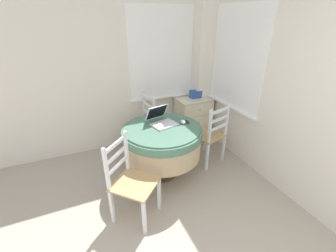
{
  "coord_description": "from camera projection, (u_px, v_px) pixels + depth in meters",
  "views": [
    {
      "loc": [
        -0.41,
        -0.2,
        2.04
      ],
      "look_at": [
        0.69,
        2.33,
        0.68
      ],
      "focal_mm": 24.0,
      "sensor_mm": 36.0,
      "label": 1
    }
  ],
  "objects": [
    {
      "name": "cell_phone",
      "position": [
        187.0,
        122.0,
        3.0
      ],
      "size": [
        0.05,
        0.11,
        0.01
      ],
      "color": "#2D2D33",
      "rests_on": "round_dining_table"
    },
    {
      "name": "round_dining_table",
      "position": [
        162.0,
        140.0,
        2.95
      ],
      "size": [
        1.04,
        1.04,
        0.76
      ],
      "color": "#4C3D2D",
      "rests_on": "ground_plane"
    },
    {
      "name": "dining_chair_near_right_window",
      "position": [
        209.0,
        135.0,
        3.31
      ],
      "size": [
        0.52,
        0.53,
        0.95
      ],
      "color": "tan",
      "rests_on": "ground_plane"
    },
    {
      "name": "corner_cabinet",
      "position": [
        193.0,
        118.0,
        4.07
      ],
      "size": [
        0.6,
        0.44,
        0.74
      ],
      "color": "beige",
      "rests_on": "ground_plane"
    },
    {
      "name": "storage_box",
      "position": [
        196.0,
        94.0,
        3.91
      ],
      "size": [
        0.19,
        0.13,
        0.13
      ],
      "color": "#2D4C93",
      "rests_on": "corner_cabinet"
    },
    {
      "name": "computer_mouse",
      "position": [
        183.0,
        122.0,
        2.96
      ],
      "size": [
        0.06,
        0.09,
        0.05
      ],
      "color": "white",
      "rests_on": "round_dining_table"
    },
    {
      "name": "corner_room_shell",
      "position": [
        204.0,
        86.0,
        2.71
      ],
      "size": [
        4.09,
        5.14,
        2.55
      ],
      "color": "silver",
      "rests_on": "ground_plane"
    },
    {
      "name": "dining_chair_camera_near",
      "position": [
        131.0,
        182.0,
        2.38
      ],
      "size": [
        0.6,
        0.6,
        0.95
      ],
      "color": "tan",
      "rests_on": "ground_plane"
    },
    {
      "name": "dining_chair_near_back_window",
      "position": [
        141.0,
        125.0,
        3.61
      ],
      "size": [
        0.49,
        0.47,
        0.95
      ],
      "color": "tan",
      "rests_on": "ground_plane"
    },
    {
      "name": "laptop",
      "position": [
        162.0,
        120.0,
        2.96
      ],
      "size": [
        0.38,
        0.41,
        0.23
      ],
      "color": "silver",
      "rests_on": "round_dining_table"
    }
  ]
}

